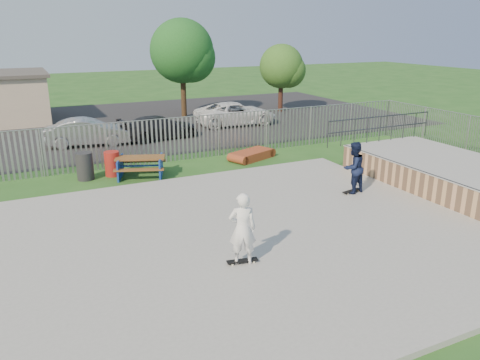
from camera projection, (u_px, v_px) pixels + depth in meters
name	position (u px, v px, depth m)	size (l,w,h in m)	color
ground	(227.00, 243.00, 13.29)	(120.00, 120.00, 0.00)	#24541D
concrete_slab	(227.00, 240.00, 13.26)	(15.00, 12.00, 0.15)	gray
quarter_pipe	(442.00, 172.00, 17.92)	(5.50, 7.05, 2.19)	tan
fence	(201.00, 165.00, 17.33)	(26.04, 16.02, 2.00)	gray
picnic_table	(141.00, 167.00, 19.15)	(2.41, 2.20, 0.83)	brown
funbox	(252.00, 155.00, 21.81)	(2.20, 1.66, 0.40)	brown
trash_bin_red	(112.00, 164.00, 19.25)	(0.61, 0.61, 1.02)	maroon
trash_bin_grey	(85.00, 166.00, 18.73)	(0.67, 0.67, 1.11)	#27272A
parking_lot	(105.00, 125.00, 29.59)	(40.00, 18.00, 0.02)	black
car_silver	(88.00, 132.00, 24.19)	(1.48, 4.26, 1.40)	#A8A8AD
car_dark	(159.00, 127.00, 25.71)	(1.77, 4.35, 1.26)	black
car_white	(236.00, 114.00, 29.46)	(2.37, 5.15, 1.43)	white
tree_mid	(182.00, 51.00, 31.15)	(4.25, 4.25, 6.55)	#3F2C19
tree_right	(281.00, 66.00, 33.64)	(3.14, 3.14, 4.84)	#3D2118
skateboard_a	(351.00, 191.00, 16.92)	(0.82, 0.35, 0.08)	black
skateboard_b	(242.00, 262.00, 11.80)	(0.82, 0.34, 0.08)	black
skater_navy	(353.00, 168.00, 16.64)	(0.91, 0.71, 1.87)	#121A39
skater_white	(242.00, 229.00, 11.53)	(0.68, 0.45, 1.87)	white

